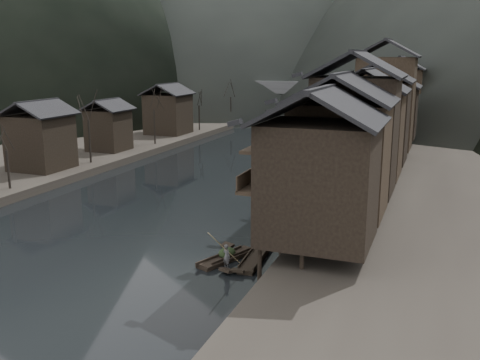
% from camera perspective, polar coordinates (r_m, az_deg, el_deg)
% --- Properties ---
extents(water, '(300.00, 300.00, 0.00)m').
position_cam_1_polar(water, '(49.62, -9.68, -3.89)').
color(water, black).
rests_on(water, ground).
extents(left_bank, '(40.00, 200.00, 1.20)m').
position_cam_1_polar(left_bank, '(101.17, -15.42, 4.88)').
color(left_bank, '#2D2823').
rests_on(left_bank, ground).
extents(stilt_houses, '(9.00, 67.60, 16.57)m').
position_cam_1_polar(stilt_houses, '(60.97, 14.16, 7.51)').
color(stilt_houses, black).
rests_on(stilt_houses, ground).
extents(left_houses, '(8.10, 53.20, 8.73)m').
position_cam_1_polar(left_houses, '(76.12, -15.58, 6.11)').
color(left_houses, black).
rests_on(left_houses, left_bank).
extents(bare_trees, '(3.97, 75.00, 7.95)m').
position_cam_1_polar(bare_trees, '(81.08, -10.07, 7.42)').
color(bare_trees, black).
rests_on(bare_trees, left_bank).
extents(moored_sampans, '(2.84, 47.78, 0.47)m').
position_cam_1_polar(moored_sampans, '(58.95, 8.26, -0.90)').
color(moored_sampans, black).
rests_on(moored_sampans, water).
extents(midriver_boats, '(7.00, 17.80, 0.44)m').
position_cam_1_polar(midriver_boats, '(87.96, 5.30, 3.85)').
color(midriver_boats, black).
rests_on(midriver_boats, water).
extents(stone_bridge, '(40.00, 6.00, 9.00)m').
position_cam_1_polar(stone_bridge, '(115.71, 8.68, 8.44)').
color(stone_bridge, '#4C4C4F').
rests_on(stone_bridge, ground).
extents(hero_sampan, '(2.89, 5.46, 0.44)m').
position_cam_1_polar(hero_sampan, '(38.91, -1.39, -8.24)').
color(hero_sampan, black).
rests_on(hero_sampan, water).
extents(cargo_heap, '(1.21, 1.59, 0.73)m').
position_cam_1_polar(cargo_heap, '(38.93, -1.39, -7.28)').
color(cargo_heap, black).
rests_on(cargo_heap, hero_sampan).
extents(boatman, '(0.73, 0.63, 1.69)m').
position_cam_1_polar(boatman, '(36.73, -1.45, -7.76)').
color(boatman, '#4E4E50').
rests_on(boatman, hero_sampan).
extents(bamboo_pole, '(2.23, 2.27, 3.39)m').
position_cam_1_polar(bamboo_pole, '(35.82, -1.17, -4.01)').
color(bamboo_pole, '#8C7A51').
rests_on(bamboo_pole, boatman).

